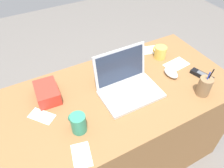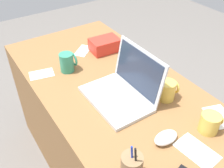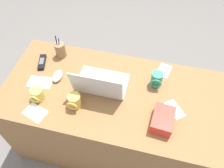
{
  "view_description": "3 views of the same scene",
  "coord_description": "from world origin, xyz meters",
  "px_view_note": "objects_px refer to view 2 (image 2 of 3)",
  "views": [
    {
      "loc": [
        -0.43,
        -0.79,
        1.69
      ],
      "look_at": [
        -0.0,
        0.02,
        0.82
      ],
      "focal_mm": 35.21,
      "sensor_mm": 36.0,
      "label": 1
    },
    {
      "loc": [
        0.86,
        -0.59,
        1.57
      ],
      "look_at": [
        0.01,
        -0.03,
        0.79
      ],
      "focal_mm": 41.26,
      "sensor_mm": 36.0,
      "label": 2
    },
    {
      "loc": [
        -0.21,
        0.87,
        1.99
      ],
      "look_at": [
        0.01,
        -0.03,
        0.79
      ],
      "focal_mm": 36.27,
      "sensor_mm": 36.0,
      "label": 3
    }
  ],
  "objects_px": {
    "pen_holder": "(132,168)",
    "coffee_mug_tall": "(210,123)",
    "coffee_mug_white": "(167,90)",
    "coffee_mug_spare": "(67,62)",
    "laptop": "(123,89)",
    "snack_bag": "(105,45)",
    "computer_mouse": "(166,138)"
  },
  "relations": [
    {
      "from": "pen_holder",
      "to": "coffee_mug_tall",
      "type": "bearing_deg",
      "value": 90.29
    },
    {
      "from": "coffee_mug_white",
      "to": "coffee_mug_spare",
      "type": "xyz_separation_m",
      "value": [
        -0.48,
        -0.29,
        0.01
      ]
    },
    {
      "from": "laptop",
      "to": "snack_bag",
      "type": "xyz_separation_m",
      "value": [
        -0.43,
        0.17,
        -0.01
      ]
    },
    {
      "from": "laptop",
      "to": "coffee_mug_white",
      "type": "height_order",
      "value": "laptop"
    },
    {
      "from": "coffee_mug_white",
      "to": "pen_holder",
      "type": "xyz_separation_m",
      "value": [
        0.25,
        -0.4,
        0.01
      ]
    },
    {
      "from": "coffee_mug_white",
      "to": "snack_bag",
      "type": "bearing_deg",
      "value": -179.56
    },
    {
      "from": "laptop",
      "to": "computer_mouse",
      "type": "bearing_deg",
      "value": -2.52
    },
    {
      "from": "pen_holder",
      "to": "coffee_mug_spare",
      "type": "bearing_deg",
      "value": 171.5
    },
    {
      "from": "coffee_mug_tall",
      "to": "snack_bag",
      "type": "relative_size",
      "value": 0.53
    },
    {
      "from": "coffee_mug_tall",
      "to": "coffee_mug_spare",
      "type": "distance_m",
      "value": 0.79
    },
    {
      "from": "pen_holder",
      "to": "laptop",
      "type": "bearing_deg",
      "value": 148.51
    },
    {
      "from": "snack_bag",
      "to": "computer_mouse",
      "type": "bearing_deg",
      "value": -13.68
    },
    {
      "from": "coffee_mug_spare",
      "to": "snack_bag",
      "type": "bearing_deg",
      "value": 104.38
    },
    {
      "from": "computer_mouse",
      "to": "laptop",
      "type": "bearing_deg",
      "value": 176.51
    },
    {
      "from": "coffee_mug_tall",
      "to": "pen_holder",
      "type": "distance_m",
      "value": 0.41
    },
    {
      "from": "laptop",
      "to": "snack_bag",
      "type": "bearing_deg",
      "value": 158.65
    },
    {
      "from": "computer_mouse",
      "to": "coffee_mug_white",
      "type": "distance_m",
      "value": 0.27
    },
    {
      "from": "computer_mouse",
      "to": "coffee_mug_tall",
      "type": "distance_m",
      "value": 0.2
    },
    {
      "from": "coffee_mug_tall",
      "to": "coffee_mug_spare",
      "type": "height_order",
      "value": "coffee_mug_spare"
    },
    {
      "from": "laptop",
      "to": "coffee_mug_tall",
      "type": "xyz_separation_m",
      "value": [
        0.37,
        0.18,
        -0.0
      ]
    },
    {
      "from": "laptop",
      "to": "snack_bag",
      "type": "distance_m",
      "value": 0.46
    },
    {
      "from": "computer_mouse",
      "to": "pen_holder",
      "type": "relative_size",
      "value": 0.6
    },
    {
      "from": "coffee_mug_tall",
      "to": "snack_bag",
      "type": "bearing_deg",
      "value": -179.32
    },
    {
      "from": "computer_mouse",
      "to": "snack_bag",
      "type": "height_order",
      "value": "snack_bag"
    },
    {
      "from": "coffee_mug_spare",
      "to": "pen_holder",
      "type": "height_order",
      "value": "pen_holder"
    },
    {
      "from": "laptop",
      "to": "coffee_mug_tall",
      "type": "distance_m",
      "value": 0.41
    },
    {
      "from": "laptop",
      "to": "coffee_mug_spare",
      "type": "bearing_deg",
      "value": -161.38
    },
    {
      "from": "coffee_mug_spare",
      "to": "snack_bag",
      "type": "xyz_separation_m",
      "value": [
        -0.07,
        0.29,
        -0.01
      ]
    },
    {
      "from": "computer_mouse",
      "to": "snack_bag",
      "type": "bearing_deg",
      "value": 165.34
    },
    {
      "from": "coffee_mug_white",
      "to": "coffee_mug_spare",
      "type": "relative_size",
      "value": 0.91
    },
    {
      "from": "computer_mouse",
      "to": "pen_holder",
      "type": "bearing_deg",
      "value": -76.24
    },
    {
      "from": "computer_mouse",
      "to": "snack_bag",
      "type": "distance_m",
      "value": 0.77
    }
  ]
}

